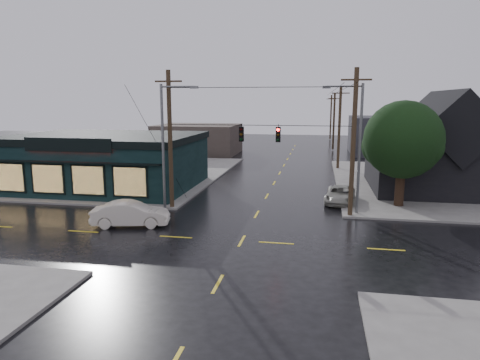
% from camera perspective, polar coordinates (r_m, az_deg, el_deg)
% --- Properties ---
extents(ground_plane, '(160.00, 160.00, 0.00)m').
position_cam_1_polar(ground_plane, '(24.96, 0.24, -8.13)').
color(ground_plane, black).
extents(sidewalk_nw, '(28.00, 28.00, 0.15)m').
position_cam_1_polar(sidewalk_nw, '(50.21, -18.51, 0.91)').
color(sidewalk_nw, slate).
rests_on(sidewalk_nw, ground).
extents(pizza_shop, '(16.30, 12.34, 4.90)m').
position_cam_1_polar(pizza_shop, '(41.35, -17.32, 2.50)').
color(pizza_shop, black).
rests_on(pizza_shop, ground).
extents(ne_building, '(12.60, 11.60, 8.75)m').
position_cam_1_polar(ne_building, '(41.85, 25.47, 4.69)').
color(ne_building, black).
rests_on(ne_building, ground).
extents(corner_tree, '(5.79, 5.79, 7.90)m').
position_cam_1_polar(corner_tree, '(33.95, 20.90, 5.00)').
color(corner_tree, black).
rests_on(corner_tree, ground).
extents(utility_pole_nw, '(2.00, 0.32, 10.15)m').
position_cam_1_polar(utility_pole_nw, '(32.63, -9.03, -3.77)').
color(utility_pole_nw, '#342717').
rests_on(utility_pole_nw, ground).
extents(utility_pole_ne, '(2.00, 0.32, 10.15)m').
position_cam_1_polar(utility_pole_ne, '(30.92, 14.42, -4.78)').
color(utility_pole_ne, '#342717').
rests_on(utility_pole_ne, ground).
extents(utility_pole_far_a, '(2.00, 0.32, 9.65)m').
position_cam_1_polar(utility_pole_far_a, '(51.95, 12.88, 1.41)').
color(utility_pole_far_a, '#342717').
rests_on(utility_pole_far_a, ground).
extents(utility_pole_far_b, '(2.00, 0.32, 9.15)m').
position_cam_1_polar(utility_pole_far_b, '(71.76, 12.26, 3.89)').
color(utility_pole_far_b, '#342717').
rests_on(utility_pole_far_b, ground).
extents(utility_pole_far_c, '(2.00, 0.32, 9.15)m').
position_cam_1_polar(utility_pole_far_c, '(91.66, 11.90, 5.29)').
color(utility_pole_far_c, '#342717').
rests_on(utility_pole_far_c, ground).
extents(span_signal_assembly, '(13.00, 0.48, 1.23)m').
position_cam_1_polar(span_signal_assembly, '(30.15, 2.63, 6.16)').
color(span_signal_assembly, black).
rests_on(span_signal_assembly, ground).
extents(streetlight_nw, '(5.40, 0.30, 9.15)m').
position_cam_1_polar(streetlight_nw, '(32.09, -9.95, -4.04)').
color(streetlight_nw, slate).
rests_on(streetlight_nw, ground).
extents(streetlight_ne, '(5.40, 0.30, 9.15)m').
position_cam_1_polar(streetlight_ne, '(31.63, 15.25, -4.48)').
color(streetlight_ne, slate).
rests_on(streetlight_ne, ground).
extents(bg_building_west, '(12.00, 10.00, 4.40)m').
position_cam_1_polar(bg_building_west, '(66.10, -5.59, 5.45)').
color(bg_building_west, '#3F342E').
rests_on(bg_building_west, ground).
extents(bg_building_east, '(14.00, 12.00, 5.60)m').
position_cam_1_polar(bg_building_east, '(69.49, 20.30, 5.59)').
color(bg_building_east, '#292A2E').
rests_on(bg_building_east, ground).
extents(sedan_cream, '(5.15, 2.81, 1.61)m').
position_cam_1_polar(sedan_cream, '(28.52, -14.38, -4.39)').
color(sedan_cream, silver).
rests_on(sedan_cream, ground).
extents(suv_silver, '(2.66, 4.93, 1.31)m').
position_cam_1_polar(suv_silver, '(34.75, 13.20, -1.94)').
color(suv_silver, '#99998D').
rests_on(suv_silver, ground).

